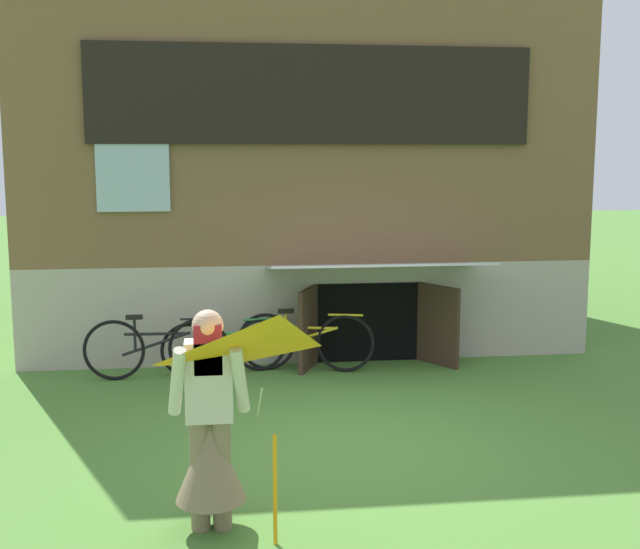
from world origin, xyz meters
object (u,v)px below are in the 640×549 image
object	(u,v)px
person	(210,439)
bicycle_green	(224,346)
kite	(280,380)
bicycle_black	(156,348)
bicycle_yellow	(305,341)

from	to	relation	value
person	bicycle_green	size ratio (longest dim) A/B	1.04
kite	bicycle_black	distance (m)	4.92
kite	bicycle_green	bearing A→B (deg)	93.94
kite	bicycle_yellow	distance (m)	4.98
bicycle_yellow	bicycle_black	distance (m)	1.86
kite	bicycle_black	bearing A→B (deg)	103.89
kite	bicycle_yellow	world-z (taller)	kite
person	kite	bearing A→B (deg)	-53.77
person	kite	size ratio (longest dim) A/B	1.07
person	bicycle_green	xyz separation A→B (m)	(0.14, 4.27, -0.34)
person	kite	xyz separation A→B (m)	(0.47, -0.59, 0.59)
person	bicycle_yellow	world-z (taller)	person
person	bicycle_yellow	distance (m)	4.43
bicycle_green	bicycle_black	world-z (taller)	bicycle_black
kite	bicycle_green	xyz separation A→B (m)	(-0.33, 4.86, -0.93)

